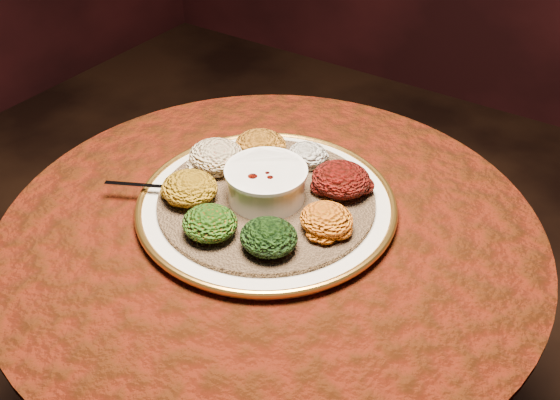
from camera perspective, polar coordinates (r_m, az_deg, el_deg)
The scene contains 13 objects.
table at distance 1.22m, azimuth -0.84°, elevation -8.67°, with size 0.96×0.96×0.73m.
platter at distance 1.13m, azimuth -1.24°, elevation -0.37°, with size 0.60×0.60×0.02m.
injera at distance 1.12m, azimuth -1.25°, elevation 0.06°, with size 0.39×0.39×0.01m, color olive.
stew_bowl at distance 1.09m, azimuth -1.28°, elevation 1.73°, with size 0.15×0.15×0.06m.
spoon at distance 1.15m, azimuth -10.00°, elevation 1.15°, with size 0.15×0.08×0.01m.
portion_ayib at distance 1.20m, azimuth 2.52°, elevation 4.20°, with size 0.08×0.07×0.04m, color beige.
portion_kitfo at distance 1.12m, azimuth 5.60°, elevation 1.90°, with size 0.11×0.10×0.05m, color black.
portion_tikil at distance 1.04m, azimuth 4.26°, elevation -1.78°, with size 0.09×0.09×0.04m, color #B4830F.
portion_gomen at distance 1.00m, azimuth -1.03°, elevation -3.39°, with size 0.10×0.09×0.05m, color black.
portion_mixveg at distance 1.03m, azimuth -6.43°, elevation -2.11°, with size 0.09×0.09×0.05m, color #933709.
portion_kik at distance 1.11m, azimuth -8.26°, elevation 1.09°, with size 0.10×0.10×0.05m, color #996B0D.
portion_timatim at distance 1.18m, azimuth -5.83°, elevation 4.04°, with size 0.11×0.10×0.05m, color maroon.
portion_shiro at distance 1.21m, azimuth -1.79°, elevation 5.04°, with size 0.10×0.10×0.05m, color #A55B13.
Camera 1 is at (0.48, -0.69, 1.44)m, focal length 40.00 mm.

